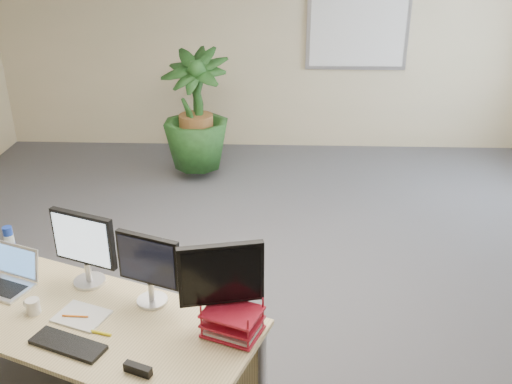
{
  "coord_description": "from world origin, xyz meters",
  "views": [
    {
      "loc": [
        0.19,
        -3.51,
        2.76
      ],
      "look_at": [
        0.05,
        0.35,
        0.97
      ],
      "focal_mm": 40.0,
      "sensor_mm": 36.0,
      "label": 1
    }
  ],
  "objects_px": {
    "laptop": "(10,276)",
    "monitor_left": "(84,244)",
    "desk": "(102,330)",
    "monitor_right": "(149,265)",
    "floor_plant": "(196,118)"
  },
  "relations": [
    {
      "from": "desk",
      "to": "monitor_right",
      "type": "xyz_separation_m",
      "value": [
        0.3,
        0.07,
        0.42
      ]
    },
    {
      "from": "floor_plant",
      "to": "monitor_left",
      "type": "height_order",
      "value": "floor_plant"
    },
    {
      "from": "floor_plant",
      "to": "monitor_left",
      "type": "distance_m",
      "value": 3.42
    },
    {
      "from": "monitor_left",
      "to": "laptop",
      "type": "height_order",
      "value": "monitor_left"
    },
    {
      "from": "laptop",
      "to": "desk",
      "type": "bearing_deg",
      "value": -19.6
    },
    {
      "from": "floor_plant",
      "to": "laptop",
      "type": "distance_m",
      "value": 3.51
    },
    {
      "from": "desk",
      "to": "monitor_right",
      "type": "relative_size",
      "value": 4.77
    },
    {
      "from": "desk",
      "to": "floor_plant",
      "type": "bearing_deg",
      "value": 88.81
    },
    {
      "from": "monitor_right",
      "to": "laptop",
      "type": "bearing_deg",
      "value": 170.66
    },
    {
      "from": "desk",
      "to": "floor_plant",
      "type": "relative_size",
      "value": 1.42
    },
    {
      "from": "monitor_left",
      "to": "floor_plant",
      "type": "bearing_deg",
      "value": 86.5
    },
    {
      "from": "laptop",
      "to": "monitor_left",
      "type": "bearing_deg",
      "value": 4.3
    },
    {
      "from": "floor_plant",
      "to": "laptop",
      "type": "relative_size",
      "value": 3.77
    },
    {
      "from": "floor_plant",
      "to": "laptop",
      "type": "xyz_separation_m",
      "value": [
        -0.69,
        -3.44,
        0.06
      ]
    },
    {
      "from": "floor_plant",
      "to": "monitor_left",
      "type": "xyz_separation_m",
      "value": [
        -0.21,
        -3.4,
        0.28
      ]
    }
  ]
}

